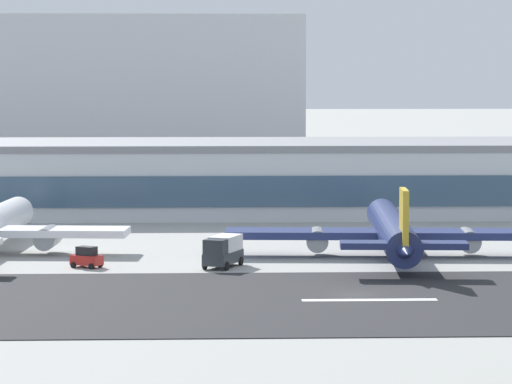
{
  "coord_description": "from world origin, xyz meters",
  "views": [
    {
      "loc": [
        -14.1,
        -125.5,
        19.87
      ],
      "look_at": [
        -7.63,
        36.72,
        6.35
      ],
      "focal_mm": 98.7,
      "sensor_mm": 36.0,
      "label": 1
    }
  ],
  "objects_px": {
    "distant_hotel_block": "(58,89)",
    "service_box_truck_1": "(223,250)",
    "airliner_gold_tail_gate_1": "(393,232)",
    "service_baggage_tug_0": "(87,258)",
    "terminal_building": "(189,177)"
  },
  "relations": [
    {
      "from": "distant_hotel_block",
      "to": "service_box_truck_1",
      "type": "distance_m",
      "value": 188.47
    },
    {
      "from": "airliner_gold_tail_gate_1",
      "to": "service_box_truck_1",
      "type": "xyz_separation_m",
      "value": [
        -18.69,
        -7.27,
        -1.0
      ]
    },
    {
      "from": "distant_hotel_block",
      "to": "airliner_gold_tail_gate_1",
      "type": "bearing_deg",
      "value": -73.02
    },
    {
      "from": "distant_hotel_block",
      "to": "service_box_truck_1",
      "type": "xyz_separation_m",
      "value": [
        35.42,
        -184.51,
        -14.91
      ]
    },
    {
      "from": "distant_hotel_block",
      "to": "airliner_gold_tail_gate_1",
      "type": "distance_m",
      "value": 185.83
    },
    {
      "from": "airliner_gold_tail_gate_1",
      "to": "service_baggage_tug_0",
      "type": "relative_size",
      "value": 11.74
    },
    {
      "from": "airliner_gold_tail_gate_1",
      "to": "service_box_truck_1",
      "type": "bearing_deg",
      "value": 115.16
    },
    {
      "from": "distant_hotel_block",
      "to": "service_baggage_tug_0",
      "type": "distance_m",
      "value": 186.0
    },
    {
      "from": "distant_hotel_block",
      "to": "airliner_gold_tail_gate_1",
      "type": "xyz_separation_m",
      "value": [
        54.1,
        -177.24,
        -13.91
      ]
    },
    {
      "from": "terminal_building",
      "to": "distant_hotel_block",
      "type": "bearing_deg",
      "value": 104.0
    },
    {
      "from": "distant_hotel_block",
      "to": "airliner_gold_tail_gate_1",
      "type": "relative_size",
      "value": 2.7
    },
    {
      "from": "terminal_building",
      "to": "airliner_gold_tail_gate_1",
      "type": "bearing_deg",
      "value": -66.06
    },
    {
      "from": "terminal_building",
      "to": "service_box_truck_1",
      "type": "distance_m",
      "value": 58.43
    },
    {
      "from": "service_baggage_tug_0",
      "to": "terminal_building",
      "type": "bearing_deg",
      "value": 109.81
    },
    {
      "from": "distant_hotel_block",
      "to": "service_box_truck_1",
      "type": "bearing_deg",
      "value": -79.13
    }
  ]
}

